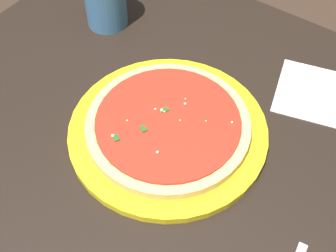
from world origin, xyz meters
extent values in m
cube|color=black|center=(0.40, -0.29, 0.35)|extent=(0.06, 0.06, 0.70)
cube|color=black|center=(0.00, 0.00, 0.72)|extent=(0.94, 0.72, 0.03)
cylinder|color=yellow|center=(0.02, 0.03, 0.74)|extent=(0.31, 0.31, 0.01)
cylinder|color=#DBB26B|center=(0.02, 0.03, 0.75)|extent=(0.26, 0.26, 0.02)
cylinder|color=red|center=(0.02, 0.03, 0.76)|extent=(0.23, 0.23, 0.00)
sphere|color=#EFEACC|center=(0.01, -0.01, 0.77)|extent=(0.00, 0.00, 0.00)
sphere|color=#EFEACC|center=(0.02, -0.02, 0.77)|extent=(0.00, 0.00, 0.00)
sphere|color=#EFEACC|center=(0.03, 0.02, 0.77)|extent=(0.00, 0.00, 0.00)
sphere|color=#EFEACC|center=(-0.01, 0.09, 0.77)|extent=(0.00, 0.00, 0.00)
sphere|color=#EFEACC|center=(0.04, 0.02, 0.77)|extent=(0.00, 0.00, 0.00)
sphere|color=#EFEACC|center=(-0.07, -0.02, 0.77)|extent=(0.00, 0.00, 0.00)
sphere|color=#EFEACC|center=(-0.03, 0.00, 0.77)|extent=(0.00, 0.00, 0.00)
sphere|color=#EFEACC|center=(0.07, 0.07, 0.77)|extent=(0.00, 0.00, 0.00)
sphere|color=#EFEACC|center=(0.00, 0.02, 0.77)|extent=(0.00, 0.00, 0.00)
sphere|color=#EFEACC|center=(0.07, 0.10, 0.77)|extent=(0.00, 0.00, 0.00)
sphere|color=#EFEACC|center=(0.04, 0.03, 0.77)|extent=(0.00, 0.00, 0.00)
cube|color=#23561E|center=(0.03, 0.02, 0.77)|extent=(0.01, 0.01, 0.00)
cube|color=#23561E|center=(0.04, 0.07, 0.77)|extent=(0.01, 0.01, 0.00)
cube|color=#23561E|center=(0.06, 0.10, 0.77)|extent=(0.01, 0.01, 0.00)
cube|color=white|center=(-0.15, -0.19, 0.73)|extent=(0.17, 0.16, 0.00)
camera|label=1|loc=(-0.23, 0.38, 1.30)|focal=47.68mm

